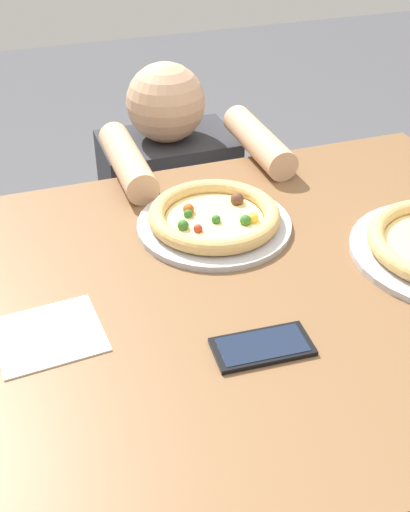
{
  "coord_description": "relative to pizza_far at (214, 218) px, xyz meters",
  "views": [
    {
      "loc": [
        -0.35,
        -0.8,
        1.42
      ],
      "look_at": [
        -0.05,
        0.07,
        0.78
      ],
      "focal_mm": 45.0,
      "sensor_mm": 36.0,
      "label": 1
    }
  ],
  "objects": [
    {
      "name": "dining_table",
      "position": [
        -0.02,
        -0.19,
        -0.13
      ],
      "size": [
        1.23,
        0.92,
        0.75
      ],
      "color": "brown",
      "rests_on": "ground"
    },
    {
      "name": "pizza_far",
      "position": [
        0.0,
        0.0,
        0.0
      ],
      "size": [
        0.3,
        0.3,
        0.04
      ],
      "color": "#B7B7BC",
      "rests_on": "dining_table"
    },
    {
      "name": "paper_napkin",
      "position": [
        -0.35,
        -0.21,
        -0.02
      ],
      "size": [
        0.17,
        0.16,
        0.0
      ],
      "primitive_type": "cube",
      "rotation": [
        0.0,
        0.0,
        0.07
      ],
      "color": "white",
      "rests_on": "dining_table"
    },
    {
      "name": "cell_phone",
      "position": [
        -0.05,
        -0.35,
        -0.02
      ],
      "size": [
        0.15,
        0.08,
        0.01
      ],
      "color": "black",
      "rests_on": "dining_table"
    },
    {
      "name": "diner_seated",
      "position": [
        0.05,
        0.49,
        -0.34
      ],
      "size": [
        0.38,
        0.51,
        0.91
      ],
      "color": "#333847",
      "rests_on": "ground"
    }
  ]
}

